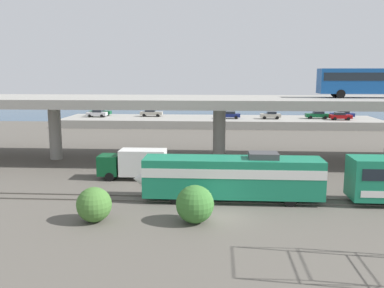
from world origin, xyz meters
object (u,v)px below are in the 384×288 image
at_px(parked_car_3, 97,113).
at_px(parked_car_2, 271,115).
at_px(parked_car_0, 229,115).
at_px(parked_car_5, 317,115).
at_px(parked_car_1, 342,114).
at_px(service_truck_west, 134,163).
at_px(parked_car_7, 100,112).
at_px(transit_bus_on_overpass, 371,80).
at_px(train_locomotive, 224,175).
at_px(parked_car_4, 340,116).
at_px(parked_car_6, 151,113).

bearing_deg(parked_car_3, parked_car_2, 177.86).
height_order(parked_car_0, parked_car_5, same).
bearing_deg(parked_car_3, parked_car_0, 177.19).
height_order(parked_car_1, parked_car_3, same).
distance_m(service_truck_west, parked_car_7, 50.21).
height_order(parked_car_1, parked_car_2, same).
bearing_deg(transit_bus_on_overpass, parked_car_1, -101.73).
height_order(parked_car_0, parked_car_3, same).
distance_m(train_locomotive, parked_car_5, 54.29).
xyz_separation_m(train_locomotive, service_truck_west, (-8.94, 6.73, -0.56)).
distance_m(transit_bus_on_overpass, parked_car_4, 33.56).
distance_m(parked_car_5, parked_car_7, 45.54).
xyz_separation_m(transit_bus_on_overpass, parked_car_7, (-43.35, 37.50, -7.47)).
bearing_deg(service_truck_west, train_locomotive, 143.04).
height_order(train_locomotive, parked_car_1, train_locomotive).
xyz_separation_m(service_truck_west, parked_car_3, (-16.92, 44.27, 0.73)).
xyz_separation_m(parked_car_1, parked_car_2, (-14.84, -2.69, -0.00)).
xyz_separation_m(parked_car_1, parked_car_5, (-5.39, -1.63, -0.00)).
bearing_deg(parked_car_5, parked_car_2, 6.41).
bearing_deg(parked_car_6, parked_car_1, -0.68).
xyz_separation_m(parked_car_1, parked_car_6, (-39.48, 0.47, -0.00)).
distance_m(train_locomotive, parked_car_0, 49.67).
distance_m(parked_car_4, parked_car_7, 49.64).
xyz_separation_m(parked_car_0, parked_car_5, (17.70, 1.08, 0.00)).
relative_size(parked_car_5, parked_car_7, 1.00).
height_order(service_truck_west, parked_car_1, parked_car_1).
distance_m(service_truck_west, parked_car_2, 46.89).
distance_m(parked_car_1, parked_car_6, 39.48).
bearing_deg(parked_car_5, transit_bus_on_overpass, 86.54).
xyz_separation_m(transit_bus_on_overpass, parked_car_5, (2.07, 34.30, -7.47)).
distance_m(parked_car_1, parked_car_5, 5.63).
bearing_deg(parked_car_3, train_locomotive, 116.89).
relative_size(parked_car_1, parked_car_7, 1.00).
bearing_deg(train_locomotive, parked_car_6, -74.40).
distance_m(transit_bus_on_overpass, parked_car_5, 35.17).
bearing_deg(parked_car_6, train_locomotive, -74.40).
height_order(transit_bus_on_overpass, parked_car_6, transit_bus_on_overpass).
xyz_separation_m(transit_bus_on_overpass, parked_car_0, (-15.63, 33.23, -7.47)).
bearing_deg(train_locomotive, parked_car_7, -64.19).
height_order(service_truck_west, parked_car_4, parked_car_4).
height_order(parked_car_2, parked_car_4, same).
bearing_deg(parked_car_0, parked_car_3, -2.81).
distance_m(parked_car_0, parked_car_1, 23.25).
relative_size(train_locomotive, parked_car_6, 3.39).
relative_size(parked_car_0, parked_car_1, 0.95).
relative_size(parked_car_1, parked_car_3, 1.12).
xyz_separation_m(transit_bus_on_overpass, parked_car_1, (7.46, 35.94, -7.47)).
relative_size(transit_bus_on_overpass, parked_car_6, 2.57).
relative_size(service_truck_west, parked_car_0, 1.54).
xyz_separation_m(parked_car_1, parked_car_4, (-1.46, -3.77, -0.00)).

